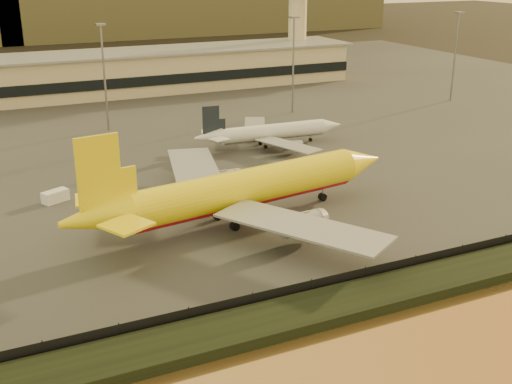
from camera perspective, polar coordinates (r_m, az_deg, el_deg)
ground at (r=93.90m, az=4.15°, el=-5.04°), size 900.00×900.00×0.00m
embankment at (r=80.84m, az=10.08°, el=-9.15°), size 320.00×7.00×1.40m
tarmac at (r=178.58m, az=-10.89°, el=6.84°), size 320.00×220.00×0.20m
perimeter_fence at (r=83.43m, az=8.53°, el=-7.61°), size 300.00×0.05×2.20m
terminal_building at (r=204.19m, az=-17.22°, el=9.70°), size 202.00×25.00×12.60m
control_tower at (r=234.32m, az=3.73°, el=15.55°), size 11.20×11.20×35.50m
apron_light_masts at (r=161.34m, az=-4.14°, el=11.41°), size 152.20×12.20×25.40m
dhl_cargo_jet at (r=101.08m, az=-1.22°, el=0.19°), size 58.42×56.65×17.46m
white_narrowbody_jet at (r=143.70m, az=1.32°, el=5.31°), size 35.48×34.62×10.20m
gse_vehicle_yellow at (r=129.19m, az=6.56°, el=2.52°), size 4.51×2.61×1.91m
gse_vehicle_white at (r=115.73m, az=-17.41°, el=-0.36°), size 4.90×3.70×2.01m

